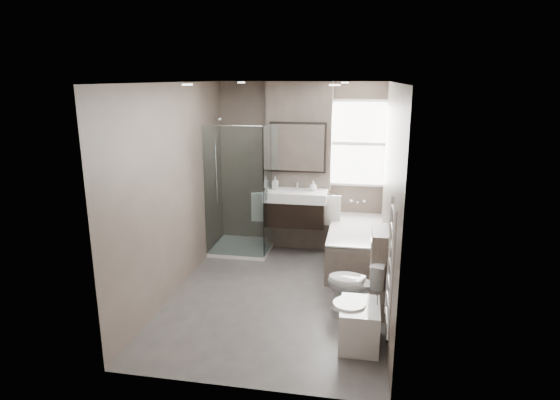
% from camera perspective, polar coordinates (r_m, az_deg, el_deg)
% --- Properties ---
extents(room, '(2.70, 3.90, 2.70)m').
position_cam_1_polar(room, '(5.61, -0.17, 0.74)').
color(room, '#4D4946').
rests_on(room, ground).
extents(vanity_pier, '(1.00, 0.25, 2.60)m').
position_cam_1_polar(vanity_pier, '(7.32, 2.35, 4.04)').
color(vanity_pier, '#61564C').
rests_on(vanity_pier, ground).
extents(vanity, '(0.95, 0.47, 0.66)m').
position_cam_1_polar(vanity, '(7.11, 1.91, -0.90)').
color(vanity, black).
rests_on(vanity, vanity_pier).
extents(mirror_cabinet, '(0.86, 0.08, 0.76)m').
position_cam_1_polar(mirror_cabinet, '(7.11, 2.19, 6.42)').
color(mirror_cabinet, black).
rests_on(mirror_cabinet, vanity_pier).
extents(towel_left, '(0.24, 0.06, 0.44)m').
position_cam_1_polar(towel_left, '(7.20, -2.53, -0.89)').
color(towel_left, silver).
rests_on(towel_left, vanity_pier).
extents(towel_right, '(0.24, 0.06, 0.44)m').
position_cam_1_polar(towel_right, '(7.04, 6.39, -1.32)').
color(towel_right, silver).
rests_on(towel_right, vanity_pier).
extents(shower_enclosure, '(0.90, 0.90, 2.00)m').
position_cam_1_polar(shower_enclosure, '(7.25, -4.08, -2.67)').
color(shower_enclosure, white).
rests_on(shower_enclosure, ground).
extents(bathtub, '(0.75, 1.60, 0.57)m').
position_cam_1_polar(bathtub, '(6.86, 9.17, -5.40)').
color(bathtub, '#61564C').
rests_on(bathtub, ground).
extents(window, '(0.98, 0.06, 1.33)m').
position_cam_1_polar(window, '(7.30, 9.55, 6.80)').
color(window, white).
rests_on(window, room).
extents(toilet, '(0.77, 0.56, 0.71)m').
position_cam_1_polar(toilet, '(5.54, 9.30, -10.05)').
color(toilet, white).
rests_on(toilet, ground).
extents(cistern_box, '(0.19, 0.55, 1.00)m').
position_cam_1_polar(cistern_box, '(5.54, 11.88, -8.48)').
color(cistern_box, '#61564C').
rests_on(cistern_box, ground).
extents(bidet, '(0.47, 0.55, 0.56)m').
position_cam_1_polar(bidet, '(4.97, 9.58, -14.67)').
color(bidet, white).
rests_on(bidet, ground).
extents(towel_radiator, '(0.03, 0.49, 1.10)m').
position_cam_1_polar(towel_radiator, '(4.06, 13.33, -7.89)').
color(towel_radiator, silver).
rests_on(towel_radiator, room).
extents(soap_bottle_a, '(0.08, 0.09, 0.19)m').
position_cam_1_polar(soap_bottle_a, '(7.14, -0.59, 2.09)').
color(soap_bottle_a, white).
rests_on(soap_bottle_a, vanity).
extents(soap_bottle_b, '(0.12, 0.12, 0.15)m').
position_cam_1_polar(soap_bottle_b, '(7.06, 4.05, 1.75)').
color(soap_bottle_b, white).
rests_on(soap_bottle_b, vanity).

